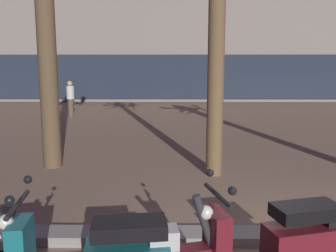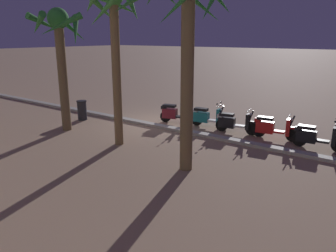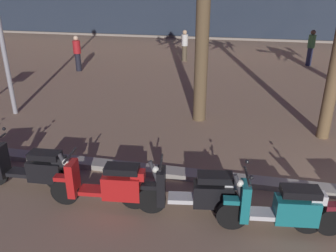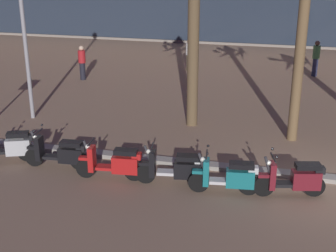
# 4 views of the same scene
# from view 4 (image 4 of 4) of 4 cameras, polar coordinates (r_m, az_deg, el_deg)

# --- Properties ---
(ground_plane) EXTENTS (200.00, 200.00, 0.00)m
(ground_plane) POSITION_cam_4_polar(r_m,az_deg,el_deg) (12.52, 18.48, -7.22)
(ground_plane) COLOR #93755B
(curb_strip) EXTENTS (60.00, 0.36, 0.12)m
(curb_strip) POSITION_cam_4_polar(r_m,az_deg,el_deg) (12.93, 18.41, -6.02)
(curb_strip) COLOR gray
(curb_strip) RESTS_ON ground
(scooter_silver_mid_front) EXTENTS (1.64, 0.84, 1.17)m
(scooter_silver_mid_front) POSITION_cam_4_polar(r_m,az_deg,el_deg) (13.91, -18.77, -2.36)
(scooter_silver_mid_front) COLOR black
(scooter_silver_mid_front) RESTS_ON ground
(scooter_black_second_in_line) EXTENTS (1.84, 0.56, 1.17)m
(scooter_black_second_in_line) POSITION_cam_4_polar(r_m,az_deg,el_deg) (13.11, -12.88, -3.24)
(scooter_black_second_in_line) COLOR black
(scooter_black_second_in_line) RESTS_ON ground
(scooter_red_last_in_row) EXTENTS (1.81, 0.58, 1.04)m
(scooter_red_last_in_row) POSITION_cam_4_polar(r_m,az_deg,el_deg) (12.24, -6.46, -4.51)
(scooter_red_last_in_row) COLOR black
(scooter_red_last_in_row) RESTS_ON ground
(scooter_black_tail_end) EXTENTS (1.81, 0.63, 1.04)m
(scooter_black_tail_end) POSITION_cam_4_polar(r_m,az_deg,el_deg) (11.91, 1.02, -5.17)
(scooter_black_tail_end) COLOR black
(scooter_black_tail_end) RESTS_ON ground
(scooter_teal_gap_after_mid) EXTENTS (1.75, 0.59, 1.17)m
(scooter_teal_gap_after_mid) POSITION_cam_4_polar(r_m,az_deg,el_deg) (11.56, 7.49, -6.14)
(scooter_teal_gap_after_mid) COLOR black
(scooter_teal_gap_after_mid) RESTS_ON ground
(scooter_maroon_lead_nearest) EXTENTS (1.72, 0.72, 1.17)m
(scooter_maroon_lead_nearest) POSITION_cam_4_polar(r_m,az_deg,el_deg) (11.75, 15.24, -6.22)
(scooter_maroon_lead_nearest) COLOR black
(scooter_maroon_lead_nearest) RESTS_ON ground
(palm_tree_mid_walkway) EXTENTS (2.19, 2.29, 5.63)m
(palm_tree_mid_walkway) POSITION_cam_4_polar(r_m,az_deg,el_deg) (14.48, 16.36, 14.36)
(palm_tree_mid_walkway) COLOR brown
(palm_tree_mid_walkway) RESTS_ON ground
(pedestrian_window_shopping) EXTENTS (0.34, 0.46, 1.60)m
(pedestrian_window_shopping) POSITION_cam_4_polar(r_m,az_deg,el_deg) (22.37, -10.42, 7.69)
(pedestrian_window_shopping) COLOR black
(pedestrian_window_shopping) RESTS_ON ground
(pedestrian_strolling_near_curb) EXTENTS (0.34, 0.34, 1.58)m
(pedestrian_strolling_near_curb) POSITION_cam_4_polar(r_m,az_deg,el_deg) (23.87, 2.56, 8.73)
(pedestrian_strolling_near_curb) COLOR brown
(pedestrian_strolling_near_curb) RESTS_ON ground
(pedestrian_by_palm_tree) EXTENTS (0.34, 0.45, 1.71)m
(pedestrian_by_palm_tree) POSITION_cam_4_polar(r_m,az_deg,el_deg) (23.74, 17.57, 7.97)
(pedestrian_by_palm_tree) COLOR #2D3351
(pedestrian_by_palm_tree) RESTS_ON ground
(street_lamp) EXTENTS (0.36, 0.36, 6.42)m
(street_lamp) POSITION_cam_4_polar(r_m,az_deg,el_deg) (16.79, -17.42, 13.78)
(street_lamp) COLOR #939399
(street_lamp) RESTS_ON ground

